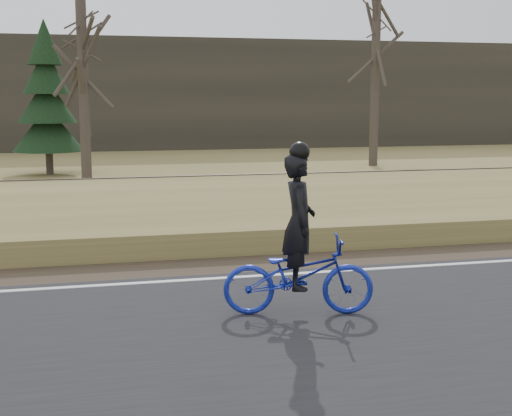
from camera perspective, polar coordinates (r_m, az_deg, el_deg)
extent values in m
plane|color=olive|center=(11.26, 3.62, -5.81)|extent=(120.00, 120.00, 0.00)
cube|color=black|center=(8.99, 8.40, -9.51)|extent=(120.00, 6.00, 0.06)
cube|color=silver|center=(11.42, 3.32, -5.25)|extent=(120.00, 0.12, 0.01)
cube|color=#473A2B|center=(12.37, 1.97, -4.36)|extent=(120.00, 1.60, 0.04)
cube|color=olive|center=(15.18, -1.07, -1.10)|extent=(120.00, 5.00, 0.44)
cube|color=slate|center=(18.86, -3.58, 0.86)|extent=(120.00, 3.00, 0.45)
cube|color=black|center=(18.82, -3.59, 1.75)|extent=(120.00, 2.40, 0.14)
cube|color=brown|center=(18.10, -3.19, 1.93)|extent=(120.00, 0.07, 0.15)
cube|color=brown|center=(19.51, -3.96, 2.42)|extent=(120.00, 0.07, 0.15)
cube|color=#383328|center=(40.52, -9.14, 8.98)|extent=(120.00, 4.00, 6.00)
imported|color=#16249A|center=(9.25, 3.41, -5.42)|extent=(2.04, 1.07, 1.02)
imported|color=black|center=(9.10, 3.45, -1.09)|extent=(0.54, 0.71, 1.74)
sphere|color=black|center=(8.99, 3.50, 4.49)|extent=(0.26, 0.26, 0.26)
cylinder|color=#453C33|center=(24.49, -13.62, 8.94)|extent=(0.36, 0.36, 5.96)
cylinder|color=#453C33|center=(30.27, 9.53, 10.94)|extent=(0.36, 0.36, 8.00)
cylinder|color=#453C33|center=(27.66, -16.20, 3.80)|extent=(0.28, 0.28, 1.14)
cone|color=black|center=(27.59, -16.30, 6.12)|extent=(2.60, 2.60, 1.67)
cone|color=black|center=(27.57, -16.39, 8.30)|extent=(2.15, 2.15, 1.67)
cone|color=black|center=(27.59, -16.49, 10.47)|extent=(1.70, 1.70, 1.67)
cone|color=black|center=(27.64, -16.59, 12.65)|extent=(1.25, 1.25, 1.67)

